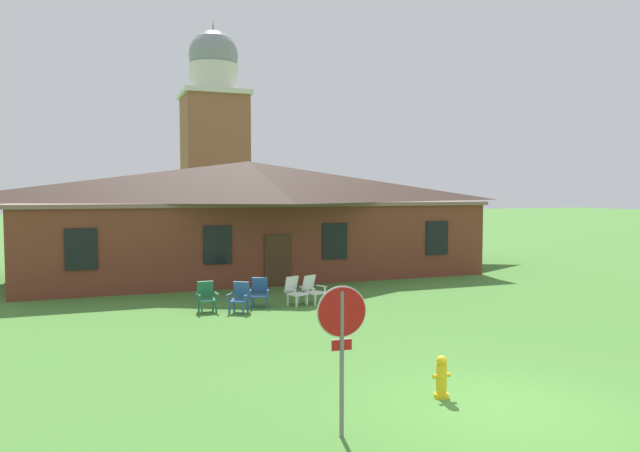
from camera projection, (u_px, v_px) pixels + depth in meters
name	position (u px, v px, depth m)	size (l,w,h in m)	color
ground_plane	(506.00, 408.00, 10.31)	(200.00, 200.00, 0.00)	#477F33
brick_building	(249.00, 215.00, 28.11)	(20.35, 10.40, 5.26)	brown
dome_tower	(214.00, 141.00, 46.59)	(5.18, 5.18, 17.36)	#93563D
stop_sign	(342.00, 331.00, 9.02)	(0.80, 0.09, 2.37)	slate
lawn_chair_by_porch	(206.00, 296.00, 18.64)	(0.67, 0.70, 0.96)	#28704C
lawn_chair_near_door	(240.00, 296.00, 18.54)	(0.84, 0.87, 0.96)	#2D5693
lawn_chair_left_end	(260.00, 292.00, 19.43)	(0.76, 0.81, 0.96)	#2D5693
lawn_chair_middle	(295.00, 290.00, 19.68)	(0.79, 0.83, 0.96)	white
lawn_chair_right_end	(313.00, 289.00, 19.97)	(0.81, 0.85, 0.96)	white
fire_hydrant	(441.00, 378.00, 10.84)	(0.36, 0.28, 0.79)	gold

